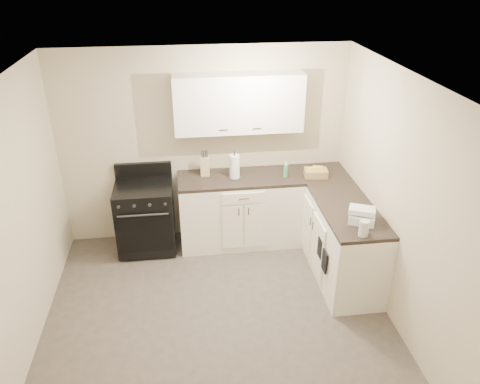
{
  "coord_description": "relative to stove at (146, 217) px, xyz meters",
  "views": [
    {
      "loc": [
        -0.26,
        -3.74,
        3.45
      ],
      "look_at": [
        0.34,
        0.85,
        1.06
      ],
      "focal_mm": 35.0,
      "sensor_mm": 36.0,
      "label": 1
    }
  ],
  "objects": [
    {
      "name": "wall_front",
      "position": [
        0.78,
        -3.28,
        0.79
      ],
      "size": [
        3.6,
        0.0,
        3.6
      ],
      "primitive_type": "plane",
      "rotation": [
        -1.57,
        0.0,
        0.0
      ],
      "color": "beige",
      "rests_on": "ground"
    },
    {
      "name": "wicker_basket",
      "position": [
        2.15,
        -0.08,
        0.53
      ],
      "size": [
        0.3,
        0.22,
        0.09
      ],
      "primitive_type": "cube",
      "rotation": [
        0.0,
        0.0,
        -0.12
      ],
      "color": "tan",
      "rests_on": "countertop_right"
    },
    {
      "name": "oven_mitt_near",
      "position": [
        1.96,
        -1.23,
        0.02
      ],
      "size": [
        0.02,
        0.14,
        0.25
      ],
      "primitive_type": "cube",
      "color": "black",
      "rests_on": "base_cabinets_right"
    },
    {
      "name": "paper_towel",
      "position": [
        1.13,
        0.0,
        0.63
      ],
      "size": [
        0.13,
        0.13,
        0.31
      ],
      "primitive_type": "cylinder",
      "rotation": [
        0.0,
        0.0,
        0.06
      ],
      "color": "white",
      "rests_on": "countertop_back"
    },
    {
      "name": "oven_mitt_far",
      "position": [
        1.96,
        -1.04,
        0.06
      ],
      "size": [
        0.02,
        0.13,
        0.23
      ],
      "primitive_type": "cube",
      "color": "black",
      "rests_on": "base_cabinets_right"
    },
    {
      "name": "base_cabinets_right",
      "position": [
        2.28,
        -0.63,
        -0.01
      ],
      "size": [
        0.6,
        1.9,
        0.9
      ],
      "primitive_type": "cube",
      "color": "white",
      "rests_on": "floor"
    },
    {
      "name": "wall_back",
      "position": [
        0.78,
        0.32,
        0.79
      ],
      "size": [
        3.6,
        0.0,
        3.6
      ],
      "primitive_type": "plane",
      "rotation": [
        1.57,
        0.0,
        0.0
      ],
      "color": "beige",
      "rests_on": "ground"
    },
    {
      "name": "countertop_grill",
      "position": [
        2.32,
        -1.21,
        0.53
      ],
      "size": [
        0.34,
        0.33,
        0.1
      ],
      "primitive_type": "cube",
      "rotation": [
        0.0,
        0.0,
        -0.43
      ],
      "color": "white",
      "rests_on": "countertop_right"
    },
    {
      "name": "soap_bottle",
      "position": [
        1.77,
        -0.05,
        0.56
      ],
      "size": [
        0.06,
        0.06,
        0.17
      ],
      "primitive_type": "cylinder",
      "rotation": [
        0.0,
        0.0,
        -0.03
      ],
      "color": "#3C9C5C",
      "rests_on": "countertop_back"
    },
    {
      "name": "floor",
      "position": [
        0.78,
        -1.48,
        -0.46
      ],
      "size": [
        3.6,
        3.6,
        0.0
      ],
      "primitive_type": "plane",
      "color": "#473F38",
      "rests_on": "ground"
    },
    {
      "name": "wall_left",
      "position": [
        -1.02,
        -1.48,
        0.79
      ],
      "size": [
        0.0,
        3.6,
        3.6
      ],
      "primitive_type": "plane",
      "rotation": [
        1.57,
        0.0,
        1.57
      ],
      "color": "beige",
      "rests_on": "ground"
    },
    {
      "name": "glass_jar",
      "position": [
        2.24,
        -1.48,
        0.56
      ],
      "size": [
        0.11,
        0.11,
        0.17
      ],
      "primitive_type": "cylinder",
      "rotation": [
        0.0,
        0.0,
        -0.08
      ],
      "color": "silver",
      "rests_on": "countertop_right"
    },
    {
      "name": "countertop_back",
      "position": [
        1.21,
        0.02,
        0.46
      ],
      "size": [
        1.55,
        0.6,
        0.04
      ],
      "primitive_type": "cube",
      "color": "black",
      "rests_on": "base_cabinets_back"
    },
    {
      "name": "upper_cabinets",
      "position": [
        1.21,
        0.18,
        1.38
      ],
      "size": [
        1.55,
        0.3,
        0.7
      ],
      "primitive_type": "cube",
      "color": "white",
      "rests_on": "wall_back"
    },
    {
      "name": "ceiling",
      "position": [
        0.78,
        -1.48,
        2.04
      ],
      "size": [
        3.6,
        3.6,
        0.0
      ],
      "primitive_type": "plane",
      "color": "white",
      "rests_on": "wall_back"
    },
    {
      "name": "countertop_right",
      "position": [
        2.28,
        -0.63,
        0.46
      ],
      "size": [
        0.6,
        1.9,
        0.04
      ],
      "primitive_type": "cube",
      "color": "black",
      "rests_on": "base_cabinets_right"
    },
    {
      "name": "knife_block",
      "position": [
        0.78,
        0.13,
        0.6
      ],
      "size": [
        0.12,
        0.1,
        0.24
      ],
      "primitive_type": "cube",
      "rotation": [
        0.0,
        0.0,
        -0.05
      ],
      "color": "#CFB57F",
      "rests_on": "countertop_back"
    },
    {
      "name": "wall_right",
      "position": [
        2.58,
        -1.48,
        0.79
      ],
      "size": [
        0.0,
        3.6,
        3.6
      ],
      "primitive_type": "plane",
      "rotation": [
        1.57,
        0.0,
        -1.57
      ],
      "color": "beige",
      "rests_on": "ground"
    },
    {
      "name": "base_cabinets_back",
      "position": [
        1.21,
        0.02,
        -0.01
      ],
      "size": [
        1.55,
        0.6,
        0.9
      ],
      "primitive_type": "cube",
      "color": "white",
      "rests_on": "floor"
    },
    {
      "name": "stove",
      "position": [
        0.0,
        0.0,
        0.0
      ],
      "size": [
        0.71,
        0.61,
        0.86
      ],
      "primitive_type": "cube",
      "color": "black",
      "rests_on": "floor"
    }
  ]
}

